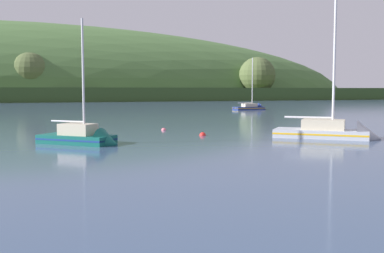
{
  "coord_description": "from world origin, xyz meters",
  "views": [
    {
      "loc": [
        -16.67,
        -2.72,
        4.04
      ],
      "look_at": [
        -4.24,
        30.76,
        1.13
      ],
      "focal_mm": 42.14,
      "sensor_mm": 36.0,
      "label": 1
    }
  ],
  "objects_px": {
    "mooring_buoy_off_fishing_boat": "(164,130)",
    "sailboat_near_mooring": "(335,135)",
    "sailboat_far_left": "(85,140)",
    "mooring_buoy_midchannel": "(203,135)",
    "sailboat_midwater_white": "(253,108)"
  },
  "relations": [
    {
      "from": "mooring_buoy_off_fishing_boat",
      "to": "sailboat_near_mooring",
      "type": "bearing_deg",
      "value": -47.23
    },
    {
      "from": "sailboat_far_left",
      "to": "mooring_buoy_midchannel",
      "type": "distance_m",
      "value": 11.01
    },
    {
      "from": "sailboat_near_mooring",
      "to": "mooring_buoy_midchannel",
      "type": "bearing_deg",
      "value": -171.37
    },
    {
      "from": "sailboat_far_left",
      "to": "mooring_buoy_off_fishing_boat",
      "type": "distance_m",
      "value": 12.7
    },
    {
      "from": "sailboat_midwater_white",
      "to": "sailboat_far_left",
      "type": "bearing_deg",
      "value": -132.14
    },
    {
      "from": "sailboat_midwater_white",
      "to": "sailboat_far_left",
      "type": "relative_size",
      "value": 1.13
    },
    {
      "from": "mooring_buoy_off_fishing_boat",
      "to": "mooring_buoy_midchannel",
      "type": "bearing_deg",
      "value": -74.17
    },
    {
      "from": "mooring_buoy_midchannel",
      "to": "sailboat_far_left",
      "type": "bearing_deg",
      "value": -164.65
    },
    {
      "from": "sailboat_far_left",
      "to": "sailboat_midwater_white",
      "type": "bearing_deg",
      "value": 93.06
    },
    {
      "from": "sailboat_near_mooring",
      "to": "mooring_buoy_off_fishing_boat",
      "type": "height_order",
      "value": "sailboat_near_mooring"
    },
    {
      "from": "sailboat_near_mooring",
      "to": "sailboat_far_left",
      "type": "distance_m",
      "value": 20.39
    },
    {
      "from": "sailboat_near_mooring",
      "to": "mooring_buoy_midchannel",
      "type": "xyz_separation_m",
      "value": [
        -9.54,
        6.03,
        -0.29
      ]
    },
    {
      "from": "mooring_buoy_midchannel",
      "to": "sailboat_midwater_white",
      "type": "bearing_deg",
      "value": 57.24
    },
    {
      "from": "sailboat_near_mooring",
      "to": "sailboat_midwater_white",
      "type": "bearing_deg",
      "value": 110.01
    },
    {
      "from": "mooring_buoy_midchannel",
      "to": "mooring_buoy_off_fishing_boat",
      "type": "xyz_separation_m",
      "value": [
        -1.75,
        6.18,
        0.0
      ]
    }
  ]
}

